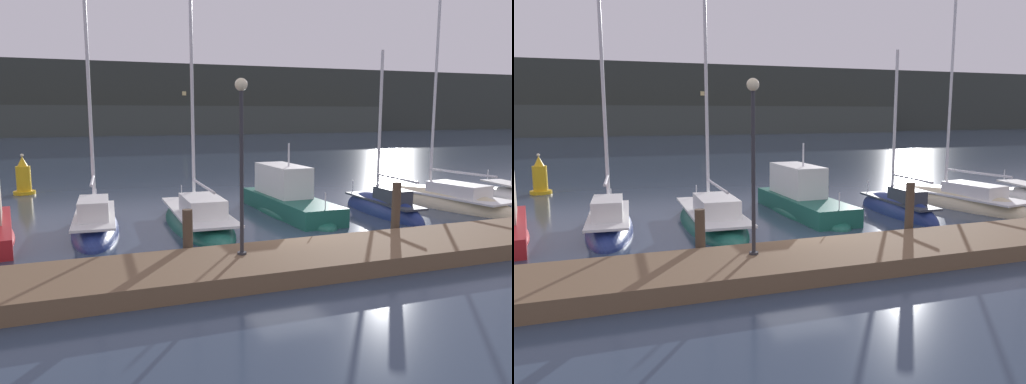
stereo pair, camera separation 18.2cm
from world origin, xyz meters
The scene contains 12 objects.
ground_plane centered at (0.00, 0.00, 0.00)m, with size 400.00×400.00×0.00m, color #2D3D51.
dock centered at (0.00, -2.48, 0.23)m, with size 40.52×2.80×0.45m, color brown.
mooring_pile_2 centered at (-3.40, -0.83, 0.73)m, with size 0.28×0.28×1.46m, color #4C3D2D.
mooring_pile_3 centered at (3.40, -0.83, 0.94)m, with size 0.28×0.28×1.88m, color #4C3D2D.
sailboat_berth_4 centered at (-5.63, 3.71, 0.13)m, with size 2.00×6.12×9.12m.
sailboat_berth_5 centered at (-2.04, 3.53, 0.12)m, with size 2.38×7.34×8.99m.
motorboat_berth_6 centered at (1.96, 4.38, 0.34)m, with size 2.10×6.91×3.41m.
sailboat_berth_7 centered at (5.48, 2.86, 0.10)m, with size 1.35×5.33×7.35m.
sailboat_berth_8 centered at (9.14, 3.72, 0.09)m, with size 3.35×7.95×9.91m.
channel_buoy centered at (-8.59, 13.47, 0.77)m, with size 1.05×1.05×2.05m.
dock_lamppost centered at (-2.28, -2.15, 3.40)m, with size 0.32×0.32×4.46m.
hillside_backdrop centered at (-2.03, 92.30, 6.34)m, with size 240.00×23.00×13.75m.
Camera 2 is at (-6.12, -14.04, 4.06)m, focal length 35.00 mm.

